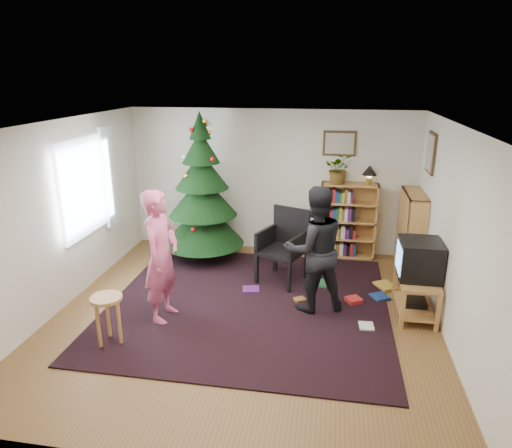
% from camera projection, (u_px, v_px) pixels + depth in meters
% --- Properties ---
extents(floor, '(5.00, 5.00, 0.00)m').
position_uv_depth(floor, '(245.00, 315.00, 6.08)').
color(floor, brown).
rests_on(floor, ground).
extents(ceiling, '(5.00, 5.00, 0.00)m').
position_uv_depth(ceiling, '(243.00, 124.00, 5.30)').
color(ceiling, white).
rests_on(ceiling, wall_back).
extents(wall_back, '(5.00, 0.02, 2.50)m').
position_uv_depth(wall_back, '(271.00, 182.00, 8.03)').
color(wall_back, silver).
rests_on(wall_back, floor).
extents(wall_front, '(5.00, 0.02, 2.50)m').
position_uv_depth(wall_front, '(179.00, 333.00, 3.35)').
color(wall_front, silver).
rests_on(wall_front, floor).
extents(wall_left, '(0.02, 5.00, 2.50)m').
position_uv_depth(wall_left, '(60.00, 216.00, 6.09)').
color(wall_left, silver).
rests_on(wall_left, floor).
extents(wall_right, '(0.02, 5.00, 2.50)m').
position_uv_depth(wall_right, '(455.00, 238.00, 5.29)').
color(wall_right, silver).
rests_on(wall_right, floor).
extents(rug, '(3.80, 3.60, 0.02)m').
position_uv_depth(rug, '(249.00, 303.00, 6.36)').
color(rug, black).
rests_on(rug, floor).
extents(window_pane, '(0.04, 1.20, 1.40)m').
position_uv_depth(window_pane, '(84.00, 187.00, 6.57)').
color(window_pane, silver).
rests_on(window_pane, wall_left).
extents(curtain, '(0.06, 0.35, 1.60)m').
position_uv_depth(curtain, '(109.00, 177.00, 7.21)').
color(curtain, silver).
rests_on(curtain, wall_left).
extents(picture_back, '(0.55, 0.03, 0.42)m').
position_uv_depth(picture_back, '(340.00, 143.00, 7.60)').
color(picture_back, '#4C3319').
rests_on(picture_back, wall_back).
extents(picture_right, '(0.03, 0.50, 0.60)m').
position_uv_depth(picture_right, '(431.00, 153.00, 6.72)').
color(picture_right, '#4C3319').
rests_on(picture_right, wall_right).
extents(christmas_tree, '(1.38, 1.38, 2.50)m').
position_uv_depth(christmas_tree, '(203.00, 200.00, 7.66)').
color(christmas_tree, '#3F2816').
rests_on(christmas_tree, rug).
extents(bookshelf_back, '(0.95, 0.30, 1.30)m').
position_uv_depth(bookshelf_back, '(348.00, 220.00, 7.85)').
color(bookshelf_back, '#C38C45').
rests_on(bookshelf_back, floor).
extents(bookshelf_right, '(0.30, 0.95, 1.30)m').
position_uv_depth(bookshelf_right, '(411.00, 232.00, 7.26)').
color(bookshelf_right, '#C38C45').
rests_on(bookshelf_right, floor).
extents(tv_stand, '(0.48, 0.87, 0.55)m').
position_uv_depth(tv_stand, '(416.00, 292.00, 6.00)').
color(tv_stand, '#C38C45').
rests_on(tv_stand, floor).
extents(crt_tv, '(0.52, 0.56, 0.49)m').
position_uv_depth(crt_tv, '(419.00, 259.00, 5.86)').
color(crt_tv, black).
rests_on(crt_tv, tv_stand).
extents(armchair, '(0.81, 0.83, 1.13)m').
position_uv_depth(armchair, '(283.00, 242.00, 6.98)').
color(armchair, black).
rests_on(armchair, rug).
extents(stool, '(0.37, 0.37, 0.61)m').
position_uv_depth(stool, '(107.00, 307.00, 5.30)').
color(stool, '#C38C45').
rests_on(stool, floor).
extents(person_standing, '(0.47, 0.67, 1.73)m').
position_uv_depth(person_standing, '(161.00, 256.00, 5.75)').
color(person_standing, '#D35480').
rests_on(person_standing, rug).
extents(person_by_chair, '(1.01, 0.90, 1.72)m').
position_uv_depth(person_by_chair, '(315.00, 250.00, 5.99)').
color(person_by_chair, black).
rests_on(person_by_chair, rug).
extents(potted_plant, '(0.47, 0.41, 0.51)m').
position_uv_depth(potted_plant, '(339.00, 169.00, 7.60)').
color(potted_plant, gray).
rests_on(potted_plant, bookshelf_back).
extents(table_lamp, '(0.24, 0.24, 0.32)m').
position_uv_depth(table_lamp, '(370.00, 172.00, 7.53)').
color(table_lamp, '#A57F33').
rests_on(table_lamp, bookshelf_back).
extents(floor_clutter, '(2.17, 1.41, 0.08)m').
position_uv_depth(floor_clutter, '(336.00, 296.00, 6.50)').
color(floor_clutter, '#A51E19').
rests_on(floor_clutter, rug).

